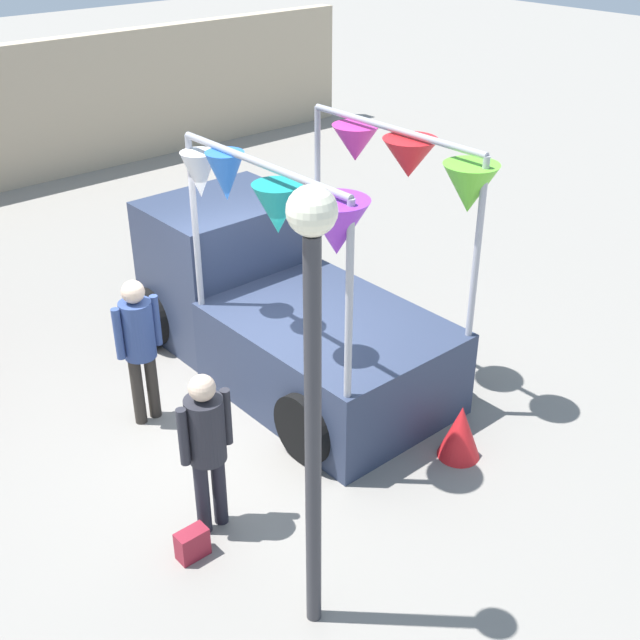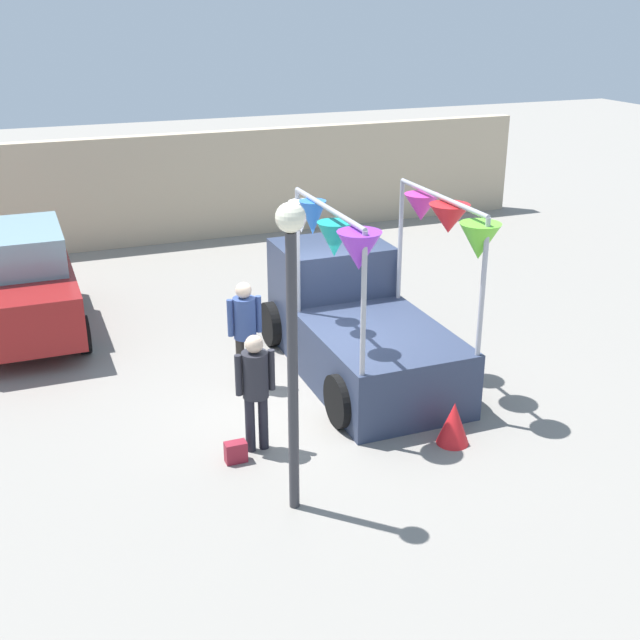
{
  "view_description": "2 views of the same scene",
  "coord_description": "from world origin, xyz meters",
  "px_view_note": "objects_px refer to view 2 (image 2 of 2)",
  "views": [
    {
      "loc": [
        -4.27,
        -6.13,
        5.23
      ],
      "look_at": [
        0.55,
        -0.57,
        1.16
      ],
      "focal_mm": 45.0,
      "sensor_mm": 36.0,
      "label": 1
    },
    {
      "loc": [
        -3.97,
        -10.21,
        5.54
      ],
      "look_at": [
        -0.03,
        -0.13,
        1.21
      ],
      "focal_mm": 45.0,
      "sensor_mm": 36.0,
      "label": 2
    }
  ],
  "objects_px": {
    "person_vendor": "(245,325)",
    "handbag": "(236,452)",
    "vendor_truck": "(355,316)",
    "folded_kite_bundle_crimson": "(454,423)",
    "parked_car": "(22,282)",
    "street_lamp": "(292,316)",
    "person_customer": "(255,382)"
  },
  "relations": [
    {
      "from": "vendor_truck",
      "to": "handbag",
      "type": "xyz_separation_m",
      "value": [
        -2.57,
        -2.08,
        -0.75
      ]
    },
    {
      "from": "vendor_truck",
      "to": "person_vendor",
      "type": "distance_m",
      "value": 1.82
    },
    {
      "from": "handbag",
      "to": "street_lamp",
      "type": "distance_m",
      "value": 2.59
    },
    {
      "from": "person_vendor",
      "to": "folded_kite_bundle_crimson",
      "type": "xyz_separation_m",
      "value": [
        2.09,
        -2.66,
        -0.72
      ]
    },
    {
      "from": "person_vendor",
      "to": "parked_car",
      "type": "bearing_deg",
      "value": 130.88
    },
    {
      "from": "vendor_truck",
      "to": "parked_car",
      "type": "distance_m",
      "value": 5.96
    },
    {
      "from": "person_customer",
      "to": "folded_kite_bundle_crimson",
      "type": "distance_m",
      "value": 2.7
    },
    {
      "from": "person_vendor",
      "to": "folded_kite_bundle_crimson",
      "type": "height_order",
      "value": "person_vendor"
    },
    {
      "from": "parked_car",
      "to": "person_customer",
      "type": "relative_size",
      "value": 2.45
    },
    {
      "from": "vendor_truck",
      "to": "person_customer",
      "type": "bearing_deg",
      "value": -139.71
    },
    {
      "from": "person_vendor",
      "to": "handbag",
      "type": "distance_m",
      "value": 2.36
    },
    {
      "from": "person_customer",
      "to": "street_lamp",
      "type": "xyz_separation_m",
      "value": [
        0.02,
        -1.39,
        1.42
      ]
    },
    {
      "from": "vendor_truck",
      "to": "street_lamp",
      "type": "xyz_separation_m",
      "value": [
        -2.2,
        -3.28,
        1.51
      ]
    },
    {
      "from": "parked_car",
      "to": "person_vendor",
      "type": "distance_m",
      "value": 4.63
    },
    {
      "from": "vendor_truck",
      "to": "person_customer",
      "type": "xyz_separation_m",
      "value": [
        -2.22,
        -1.88,
        0.09
      ]
    },
    {
      "from": "vendor_truck",
      "to": "person_vendor",
      "type": "relative_size",
      "value": 2.46
    },
    {
      "from": "person_vendor",
      "to": "street_lamp",
      "type": "height_order",
      "value": "street_lamp"
    },
    {
      "from": "folded_kite_bundle_crimson",
      "to": "street_lamp",
      "type": "bearing_deg",
      "value": -166.56
    },
    {
      "from": "parked_car",
      "to": "street_lamp",
      "type": "height_order",
      "value": "street_lamp"
    },
    {
      "from": "vendor_truck",
      "to": "person_customer",
      "type": "relative_size",
      "value": 2.54
    },
    {
      "from": "person_customer",
      "to": "person_vendor",
      "type": "height_order",
      "value": "person_vendor"
    },
    {
      "from": "person_vendor",
      "to": "folded_kite_bundle_crimson",
      "type": "bearing_deg",
      "value": -51.91
    },
    {
      "from": "handbag",
      "to": "street_lamp",
      "type": "xyz_separation_m",
      "value": [
        0.37,
        -1.19,
        2.26
      ]
    },
    {
      "from": "person_customer",
      "to": "handbag",
      "type": "distance_m",
      "value": 0.94
    },
    {
      "from": "vendor_truck",
      "to": "street_lamp",
      "type": "distance_m",
      "value": 4.23
    },
    {
      "from": "vendor_truck",
      "to": "handbag",
      "type": "relative_size",
      "value": 14.83
    },
    {
      "from": "parked_car",
      "to": "handbag",
      "type": "distance_m",
      "value": 6.06
    },
    {
      "from": "folded_kite_bundle_crimson",
      "to": "parked_car",
      "type": "bearing_deg",
      "value": 129.7
    },
    {
      "from": "parked_car",
      "to": "person_customer",
      "type": "xyz_separation_m",
      "value": [
        2.63,
        -5.36,
        0.04
      ]
    },
    {
      "from": "parked_car",
      "to": "folded_kite_bundle_crimson",
      "type": "relative_size",
      "value": 6.67
    },
    {
      "from": "person_vendor",
      "to": "handbag",
      "type": "height_order",
      "value": "person_vendor"
    },
    {
      "from": "person_customer",
      "to": "street_lamp",
      "type": "relative_size",
      "value": 0.45
    }
  ]
}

